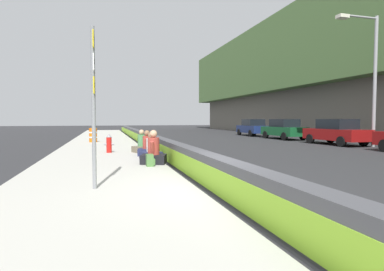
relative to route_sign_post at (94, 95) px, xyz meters
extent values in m
plane|color=#2B2B2D|center=(-0.86, -2.70, -2.23)|extent=(160.00, 160.00, 0.00)
cube|color=#B5B2A8|center=(-0.86, -0.05, -2.16)|extent=(80.00, 4.40, 0.14)
cube|color=#47474C|center=(-0.86, -2.70, -1.81)|extent=(76.00, 0.44, 0.85)
cube|color=#8CC62D|center=(-0.86, -2.47, -1.85)|extent=(74.48, 0.01, 0.54)
cylinder|color=gray|center=(0.00, 0.01, -0.29)|extent=(0.09, 0.09, 3.60)
cube|color=yellow|center=(0.00, -0.01, 1.21)|extent=(0.44, 0.02, 0.36)
cube|color=black|center=(0.00, -0.03, 1.21)|extent=(0.30, 0.01, 0.10)
cube|color=white|center=(0.00, -0.01, 0.71)|extent=(0.44, 0.02, 0.36)
cube|color=black|center=(0.00, -0.03, 0.71)|extent=(0.30, 0.01, 0.10)
cube|color=yellow|center=(0.00, -0.01, 0.21)|extent=(0.44, 0.02, 0.36)
cube|color=black|center=(0.00, -0.03, 0.21)|extent=(0.30, 0.01, 0.10)
cylinder|color=red|center=(7.73, -0.41, -1.73)|extent=(0.24, 0.24, 0.72)
cone|color=gray|center=(7.73, -0.41, -1.29)|extent=(0.26, 0.26, 0.16)
cylinder|color=gray|center=(7.73, -0.58, -1.70)|extent=(0.10, 0.12, 0.10)
cylinder|color=gray|center=(7.73, -0.24, -1.70)|extent=(0.10, 0.12, 0.10)
cube|color=black|center=(3.59, -1.87, -1.93)|extent=(0.95, 1.03, 0.32)
cylinder|color=#AD3D33|center=(3.59, -1.87, -1.48)|extent=(0.41, 0.41, 0.60)
sphere|color=tan|center=(3.59, -1.87, -1.04)|extent=(0.26, 0.26, 0.26)
cylinder|color=#AD3D33|center=(3.80, -1.94, -1.54)|extent=(0.34, 0.23, 0.53)
cylinder|color=#AD3D33|center=(3.37, -1.80, -1.54)|extent=(0.34, 0.23, 0.53)
cube|color=#23284C|center=(4.92, -1.97, -1.95)|extent=(0.80, 0.88, 0.28)
cylinder|color=beige|center=(4.92, -1.97, -1.55)|extent=(0.36, 0.36, 0.53)
sphere|color=#8E6647|center=(4.92, -1.97, -1.17)|extent=(0.23, 0.23, 0.23)
cylinder|color=beige|center=(5.11, -1.92, -1.60)|extent=(0.29, 0.19, 0.47)
cylinder|color=beige|center=(4.73, -2.02, -1.60)|extent=(0.29, 0.19, 0.47)
cube|color=#23284C|center=(6.12, -1.98, -1.95)|extent=(0.80, 0.89, 0.29)
cylinder|color=#AD3D33|center=(6.12, -1.98, -1.53)|extent=(0.37, 0.37, 0.55)
sphere|color=#8E6647|center=(6.12, -1.98, -1.13)|extent=(0.24, 0.24, 0.24)
cylinder|color=#AD3D33|center=(6.32, -2.02, -1.58)|extent=(0.30, 0.18, 0.48)
cylinder|color=#AD3D33|center=(5.92, -1.94, -1.58)|extent=(0.30, 0.18, 0.48)
cube|color=#706651|center=(7.49, -1.90, -1.95)|extent=(0.87, 0.94, 0.29)
cylinder|color=#4C8951|center=(7.49, -1.90, -1.53)|extent=(0.37, 0.37, 0.54)
sphere|color=tan|center=(7.49, -1.90, -1.14)|extent=(0.24, 0.24, 0.24)
cylinder|color=#4C8951|center=(7.68, -1.83, -1.59)|extent=(0.31, 0.21, 0.48)
cylinder|color=#4C8951|center=(7.30, -1.97, -1.59)|extent=(0.31, 0.21, 0.48)
cube|color=#4C7A3D|center=(3.01, -1.65, -1.89)|extent=(0.32, 0.22, 0.40)
cube|color=#4C7A3D|center=(3.01, -1.79, -1.95)|extent=(0.22, 0.06, 0.20)
cylinder|color=orange|center=(14.98, 0.54, -1.62)|extent=(0.52, 0.52, 0.95)
cylinder|color=white|center=(14.98, 0.54, -1.43)|extent=(0.54, 0.54, 0.10)
cylinder|color=white|center=(14.98, 0.54, -1.76)|extent=(0.54, 0.54, 0.10)
cylinder|color=#9E9EA3|center=(8.11, -16.10, 1.72)|extent=(0.20, 0.20, 7.90)
cylinder|color=#9E9EA3|center=(8.11, -14.86, 5.52)|extent=(0.12, 2.48, 0.12)
cube|color=silver|center=(8.11, -13.63, 5.42)|extent=(0.44, 0.64, 0.20)
cube|color=maroon|center=(10.08, -15.03, -1.54)|extent=(4.56, 1.95, 0.72)
cube|color=black|center=(9.98, -15.03, -0.85)|extent=(2.25, 1.69, 0.66)
cylinder|color=black|center=(11.50, -14.11, -1.90)|extent=(0.67, 0.24, 0.66)
cylinder|color=black|center=(11.55, -15.84, -1.90)|extent=(0.67, 0.24, 0.66)
cylinder|color=black|center=(8.62, -14.21, -1.90)|extent=(0.67, 0.24, 0.66)
cylinder|color=black|center=(8.67, -15.94, -1.90)|extent=(0.67, 0.24, 0.66)
cube|color=#145128|center=(16.09, -14.86, -1.54)|extent=(4.54, 1.91, 0.72)
cube|color=black|center=(15.99, -14.86, -0.85)|extent=(2.24, 1.67, 0.66)
cylinder|color=black|center=(17.51, -13.96, -1.90)|extent=(0.67, 0.24, 0.66)
cylinder|color=black|center=(17.55, -15.68, -1.90)|extent=(0.67, 0.24, 0.66)
cylinder|color=black|center=(14.63, -14.03, -1.90)|extent=(0.67, 0.24, 0.66)
cylinder|color=black|center=(14.67, -15.75, -1.90)|extent=(0.67, 0.24, 0.66)
cube|color=navy|center=(21.75, -14.81, -1.54)|extent=(4.56, 1.96, 0.72)
cube|color=black|center=(21.65, -14.81, -0.85)|extent=(2.26, 1.70, 0.66)
cylinder|color=black|center=(23.22, -14.00, -1.90)|extent=(0.67, 0.24, 0.66)
cylinder|color=black|center=(23.16, -15.73, -1.90)|extent=(0.67, 0.24, 0.66)
cylinder|color=black|center=(20.35, -13.90, -1.90)|extent=(0.67, 0.24, 0.66)
cylinder|color=black|center=(20.28, -15.62, -1.90)|extent=(0.67, 0.24, 0.66)
camera|label=1|loc=(-7.28, -0.23, -0.53)|focal=29.21mm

